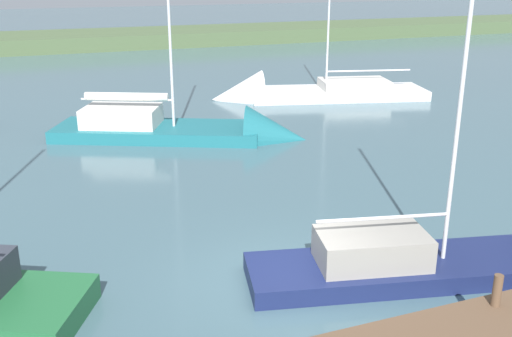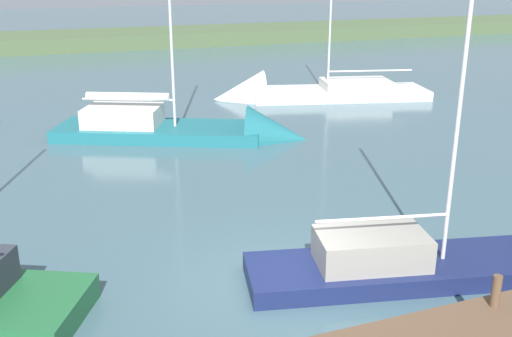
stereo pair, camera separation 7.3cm
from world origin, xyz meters
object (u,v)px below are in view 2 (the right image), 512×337
Objects in this scene: mooring_post_near at (496,291)px; sailboat_mid_channel at (451,269)px; sailboat_outer_mooring at (294,97)px; sailboat_inner_slip at (202,135)px.

mooring_post_near is 2.69m from sailboat_mid_channel.
mooring_post_near is 21.07m from sailboat_outer_mooring.
sailboat_outer_mooring is (-5.37, -20.35, -0.93)m from mooring_post_near.
mooring_post_near is 14.94m from sailboat_inner_slip.
sailboat_inner_slip is (1.07, -14.87, -0.94)m from mooring_post_near.
mooring_post_near is 0.05× the size of sailboat_inner_slip.
sailboat_outer_mooring is at bearing -104.78° from mooring_post_near.
sailboat_mid_channel reaches higher than mooring_post_near.
sailboat_outer_mooring is 18.55m from sailboat_mid_channel.
sailboat_mid_channel is at bearing -113.25° from mooring_post_near.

